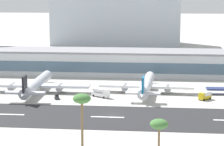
{
  "coord_description": "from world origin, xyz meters",
  "views": [
    {
      "loc": [
        18.86,
        -180.44,
        46.35
      ],
      "look_at": [
        -4.69,
        41.83,
        8.2
      ],
      "focal_mm": 81.91,
      "sensor_mm": 36.0,
      "label": 1
    }
  ],
  "objects_px": {
    "palm_tree_0": "(159,126)",
    "palm_tree_3": "(82,101)",
    "terminal_building": "(103,62)",
    "service_box_truck_1": "(205,95)",
    "airliner_black_tail_gate_1": "(36,85)",
    "service_baggage_tug_2": "(57,97)",
    "service_fuel_truck_0": "(101,92)",
    "distant_hotel_block": "(116,14)",
    "airliner_blue_tail_gate_2": "(146,86)"
  },
  "relations": [
    {
      "from": "service_fuel_truck_0",
      "to": "palm_tree_0",
      "type": "relative_size",
      "value": 0.65
    },
    {
      "from": "service_box_truck_1",
      "to": "palm_tree_0",
      "type": "height_order",
      "value": "palm_tree_0"
    },
    {
      "from": "terminal_building",
      "to": "palm_tree_0",
      "type": "bearing_deg",
      "value": -77.4
    },
    {
      "from": "terminal_building",
      "to": "service_baggage_tug_2",
      "type": "relative_size",
      "value": 48.51
    },
    {
      "from": "palm_tree_0",
      "to": "distant_hotel_block",
      "type": "bearing_deg",
      "value": 97.74
    },
    {
      "from": "airliner_black_tail_gate_1",
      "to": "airliner_blue_tail_gate_2",
      "type": "bearing_deg",
      "value": -86.38
    },
    {
      "from": "palm_tree_0",
      "to": "service_baggage_tug_2",
      "type": "bearing_deg",
      "value": 119.16
    },
    {
      "from": "service_box_truck_1",
      "to": "palm_tree_3",
      "type": "bearing_deg",
      "value": 10.66
    },
    {
      "from": "distant_hotel_block",
      "to": "service_baggage_tug_2",
      "type": "distance_m",
      "value": 206.43
    },
    {
      "from": "service_fuel_truck_0",
      "to": "palm_tree_0",
      "type": "bearing_deg",
      "value": -37.68
    },
    {
      "from": "service_box_truck_1",
      "to": "palm_tree_3",
      "type": "relative_size",
      "value": 0.38
    },
    {
      "from": "service_fuel_truck_0",
      "to": "palm_tree_3",
      "type": "height_order",
      "value": "palm_tree_3"
    },
    {
      "from": "service_baggage_tug_2",
      "to": "airliner_black_tail_gate_1",
      "type": "bearing_deg",
      "value": 28.01
    },
    {
      "from": "terminal_building",
      "to": "distant_hotel_block",
      "type": "height_order",
      "value": "distant_hotel_block"
    },
    {
      "from": "airliner_black_tail_gate_1",
      "to": "airliner_blue_tail_gate_2",
      "type": "distance_m",
      "value": 48.59
    },
    {
      "from": "service_box_truck_1",
      "to": "palm_tree_3",
      "type": "height_order",
      "value": "palm_tree_3"
    },
    {
      "from": "terminal_building",
      "to": "service_fuel_truck_0",
      "type": "distance_m",
      "value": 58.73
    },
    {
      "from": "airliner_blue_tail_gate_2",
      "to": "palm_tree_3",
      "type": "height_order",
      "value": "palm_tree_3"
    },
    {
      "from": "airliner_black_tail_gate_1",
      "to": "airliner_blue_tail_gate_2",
      "type": "xyz_separation_m",
      "value": [
        48.4,
        4.28,
        -0.11
      ]
    },
    {
      "from": "airliner_blue_tail_gate_2",
      "to": "service_box_truck_1",
      "type": "xyz_separation_m",
      "value": [
        24.55,
        -10.53,
        -1.57
      ]
    },
    {
      "from": "palm_tree_0",
      "to": "airliner_black_tail_gate_1",
      "type": "bearing_deg",
      "value": 121.77
    },
    {
      "from": "airliner_blue_tail_gate_2",
      "to": "service_box_truck_1",
      "type": "height_order",
      "value": "airliner_blue_tail_gate_2"
    },
    {
      "from": "airliner_blue_tail_gate_2",
      "to": "service_baggage_tug_2",
      "type": "height_order",
      "value": "airliner_blue_tail_gate_2"
    },
    {
      "from": "terminal_building",
      "to": "palm_tree_3",
      "type": "bearing_deg",
      "value": -85.82
    },
    {
      "from": "service_fuel_truck_0",
      "to": "service_baggage_tug_2",
      "type": "relative_size",
      "value": 2.39
    },
    {
      "from": "terminal_building",
      "to": "service_fuel_truck_0",
      "type": "height_order",
      "value": "terminal_building"
    },
    {
      "from": "airliner_black_tail_gate_1",
      "to": "palm_tree_0",
      "type": "relative_size",
      "value": 4.0
    },
    {
      "from": "palm_tree_0",
      "to": "palm_tree_3",
      "type": "xyz_separation_m",
      "value": [
        -22.42,
        15.67,
        2.41
      ]
    },
    {
      "from": "service_fuel_truck_0",
      "to": "airliner_black_tail_gate_1",
      "type": "bearing_deg",
      "value": -156.03
    },
    {
      "from": "service_box_truck_1",
      "to": "airliner_blue_tail_gate_2",
      "type": "bearing_deg",
      "value": -71.68
    },
    {
      "from": "palm_tree_0",
      "to": "terminal_building",
      "type": "bearing_deg",
      "value": 102.6
    },
    {
      "from": "airliner_black_tail_gate_1",
      "to": "palm_tree_0",
      "type": "distance_m",
      "value": 105.13
    },
    {
      "from": "service_box_truck_1",
      "to": "palm_tree_0",
      "type": "xyz_separation_m",
      "value": [
        -17.76,
        -82.88,
        9.59
      ]
    },
    {
      "from": "service_box_truck_1",
      "to": "service_baggage_tug_2",
      "type": "height_order",
      "value": "service_box_truck_1"
    },
    {
      "from": "service_box_truck_1",
      "to": "service_baggage_tug_2",
      "type": "bearing_deg",
      "value": -43.62
    },
    {
      "from": "terminal_building",
      "to": "palm_tree_0",
      "type": "xyz_separation_m",
      "value": [
        31.62,
        -141.52,
        4.97
      ]
    },
    {
      "from": "airliner_blue_tail_gate_2",
      "to": "palm_tree_0",
      "type": "distance_m",
      "value": 93.99
    },
    {
      "from": "airliner_blue_tail_gate_2",
      "to": "service_baggage_tug_2",
      "type": "xyz_separation_m",
      "value": [
        -36.56,
        -15.71,
        -2.31
      ]
    },
    {
      "from": "airliner_black_tail_gate_1",
      "to": "airliner_blue_tail_gate_2",
      "type": "height_order",
      "value": "airliner_black_tail_gate_1"
    },
    {
      "from": "terminal_building",
      "to": "service_box_truck_1",
      "type": "relative_size",
      "value": 28.21
    },
    {
      "from": "service_box_truck_1",
      "to": "airliner_black_tail_gate_1",
      "type": "bearing_deg",
      "value": -53.37
    },
    {
      "from": "palm_tree_3",
      "to": "palm_tree_0",
      "type": "bearing_deg",
      "value": -34.96
    },
    {
      "from": "palm_tree_3",
      "to": "service_box_truck_1",
      "type": "bearing_deg",
      "value": 59.13
    },
    {
      "from": "airliner_blue_tail_gate_2",
      "to": "service_box_truck_1",
      "type": "bearing_deg",
      "value": -111.18
    },
    {
      "from": "terminal_building",
      "to": "service_box_truck_1",
      "type": "distance_m",
      "value": 76.8
    },
    {
      "from": "palm_tree_0",
      "to": "palm_tree_3",
      "type": "relative_size",
      "value": 0.82
    },
    {
      "from": "airliner_blue_tail_gate_2",
      "to": "service_baggage_tug_2",
      "type": "relative_size",
      "value": 14.28
    },
    {
      "from": "service_box_truck_1",
      "to": "service_baggage_tug_2",
      "type": "distance_m",
      "value": 61.34
    },
    {
      "from": "airliner_blue_tail_gate_2",
      "to": "service_baggage_tug_2",
      "type": "distance_m",
      "value": 39.86
    },
    {
      "from": "distant_hotel_block",
      "to": "service_fuel_truck_0",
      "type": "bearing_deg",
      "value": -86.34
    }
  ]
}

